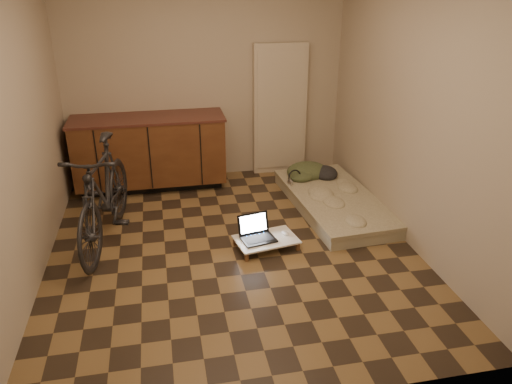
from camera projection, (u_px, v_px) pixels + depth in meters
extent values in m
cube|color=brown|center=(232.00, 247.00, 4.95)|extent=(3.50, 4.00, 0.00)
cube|color=tan|center=(205.00, 77.00, 6.22)|extent=(3.50, 0.00, 2.60)
cube|color=tan|center=(286.00, 223.00, 2.63)|extent=(3.50, 0.00, 2.60)
cube|color=tan|center=(19.00, 132.00, 4.11)|extent=(0.00, 4.00, 2.60)
cube|color=tan|center=(411.00, 110.00, 4.74)|extent=(0.00, 4.00, 2.60)
cube|color=black|center=(153.00, 182.00, 6.36)|extent=(1.70, 0.48, 0.10)
cube|color=#482514|center=(150.00, 150.00, 6.14)|extent=(1.80, 0.60, 0.78)
cube|color=#4C241B|center=(147.00, 118.00, 5.98)|extent=(1.84, 0.62, 0.03)
cube|color=beige|center=(280.00, 110.00, 6.52)|extent=(0.70, 0.10, 1.70)
imported|color=black|center=(103.00, 189.00, 4.84)|extent=(0.84, 1.85, 1.15)
cube|color=#A9A387|center=(334.00, 203.00, 5.76)|extent=(0.99, 1.87, 0.11)
cube|color=#BDB291|center=(335.00, 197.00, 5.73)|extent=(1.01, 1.90, 0.04)
cube|color=brown|center=(246.00, 257.00, 4.71)|extent=(0.04, 0.04, 0.08)
cube|color=brown|center=(235.00, 241.00, 4.99)|extent=(0.04, 0.04, 0.08)
cube|color=brown|center=(298.00, 246.00, 4.89)|extent=(0.04, 0.04, 0.08)
cube|color=brown|center=(284.00, 232.00, 5.17)|extent=(0.04, 0.04, 0.08)
cube|color=white|center=(266.00, 239.00, 4.92)|extent=(0.66, 0.49, 0.02)
cube|color=black|center=(259.00, 239.00, 4.88)|extent=(0.36, 0.29, 0.02)
cube|color=black|center=(253.00, 223.00, 4.96)|extent=(0.33, 0.12, 0.21)
cube|color=white|center=(253.00, 223.00, 4.96)|extent=(0.28, 0.10, 0.17)
ellipsoid|color=white|center=(285.00, 233.00, 4.98)|extent=(0.09, 0.11, 0.03)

